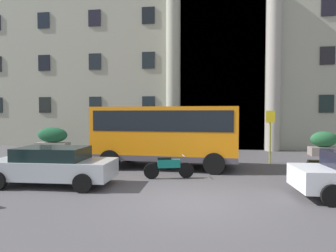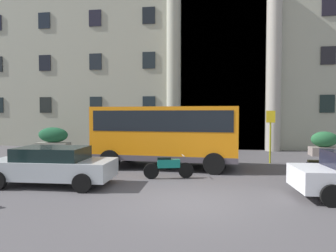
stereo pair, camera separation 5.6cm
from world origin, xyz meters
name	(u,v)px [view 2 (the right image)]	position (x,y,z in m)	size (l,w,h in m)	color
ground_plane	(190,204)	(0.00, 0.00, -0.06)	(80.00, 64.00, 0.12)	#4C494C
office_building_facade	(207,58)	(0.01, 17.47, 7.16)	(39.98, 9.73, 14.33)	#9C9D8A
orange_minibus	(166,131)	(-1.55, 5.50, 1.68)	(6.69, 3.11, 2.82)	orange
bus_stop_sign	(270,131)	(3.45, 7.43, 1.64)	(0.44, 0.08, 2.66)	#959913
hedge_planter_west	(53,139)	(-10.10, 10.61, 0.76)	(2.20, 0.82, 1.58)	gray
hedge_planter_entrance_right	(324,144)	(7.13, 10.74, 0.70)	(1.59, 0.92, 1.45)	gray
hedge_planter_far_west	(169,142)	(-2.17, 10.61, 0.71)	(1.76, 0.96, 1.47)	#6A695B
parked_coupe_end	(52,165)	(-4.97, 1.36, 0.70)	(4.34, 2.05, 1.34)	#B0B8BD
motorcycle_near_kerb	(51,163)	(-6.06, 3.21, 0.46)	(2.03, 0.74, 0.89)	black
motorcycle_far_end	(319,170)	(4.44, 3.17, 0.46)	(2.08, 0.55, 0.89)	black
scooter_by_planter	(168,167)	(-1.13, 3.06, 0.46)	(1.91, 0.74, 0.89)	black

